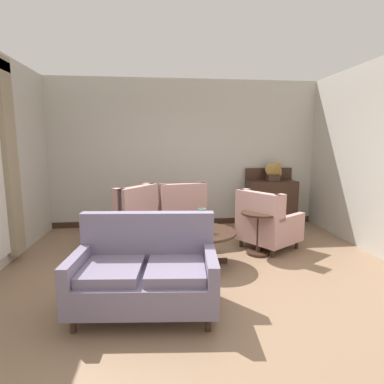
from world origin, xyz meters
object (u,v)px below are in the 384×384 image
object	(u,v)px
side_table	(259,229)
sideboard	(271,200)
armchair_beside_settee	(180,215)
coffee_table	(203,236)
gramophone	(276,168)
armchair_far_left	(266,224)
porcelain_vase	(202,221)
armchair_near_sideboard	(126,223)
settee	(145,273)

from	to	relation	value
side_table	sideboard	xyz separation A→B (m)	(0.80, 1.64, 0.13)
armchair_beside_settee	sideboard	distance (m)	2.08
coffee_table	gramophone	distance (m)	2.71
armchair_far_left	sideboard	world-z (taller)	sideboard
coffee_table	porcelain_vase	bearing A→B (deg)	178.38
armchair_beside_settee	armchair_far_left	size ratio (longest dim) A/B	0.93
porcelain_vase	armchair_far_left	world-z (taller)	armchair_far_left
porcelain_vase	armchair_beside_settee	size ratio (longest dim) A/B	0.31
gramophone	porcelain_vase	bearing A→B (deg)	-133.90
armchair_near_sideboard	gramophone	size ratio (longest dim) A/B	2.17
porcelain_vase	armchair_beside_settee	distance (m)	1.34
settee	side_table	bearing A→B (deg)	45.83
sideboard	gramophone	xyz separation A→B (m)	(0.05, -0.09, 0.69)
armchair_far_left	gramophone	distance (m)	1.68
porcelain_vase	gramophone	size ratio (longest dim) A/B	0.60
settee	armchair_near_sideboard	bearing A→B (deg)	106.54
porcelain_vase	sideboard	bearing A→B (deg)	48.31
porcelain_vase	armchair_far_left	distance (m)	1.30
armchair_near_sideboard	sideboard	xyz separation A→B (m)	(2.90, 1.18, 0.10)
porcelain_vase	armchair_beside_settee	xyz separation A→B (m)	(-0.22, 1.31, -0.21)
settee	sideboard	size ratio (longest dim) A/B	1.26
side_table	gramophone	xyz separation A→B (m)	(0.85, 1.55, 0.82)
porcelain_vase	settee	distance (m)	1.39
gramophone	side_table	bearing A→B (deg)	-118.81
armchair_beside_settee	armchair_near_sideboard	size ratio (longest dim) A/B	0.87
porcelain_vase	armchair_far_left	xyz separation A→B (m)	(1.15, 0.55, -0.22)
porcelain_vase	gramophone	xyz separation A→B (m)	(1.80, 1.87, 0.59)
armchair_beside_settee	porcelain_vase	bearing A→B (deg)	88.40
settee	armchair_beside_settee	world-z (taller)	armchair_beside_settee
porcelain_vase	gramophone	distance (m)	2.66
armchair_beside_settee	sideboard	size ratio (longest dim) A/B	0.86
coffee_table	porcelain_vase	distance (m)	0.23
armchair_beside_settee	armchair_far_left	bearing A→B (deg)	139.97
armchair_near_sideboard	sideboard	distance (m)	3.13
porcelain_vase	armchair_near_sideboard	bearing A→B (deg)	145.54
armchair_near_sideboard	gramophone	world-z (taller)	gramophone
porcelain_vase	side_table	xyz separation A→B (m)	(0.95, 0.32, -0.23)
coffee_table	armchair_far_left	distance (m)	1.26
armchair_beside_settee	gramophone	size ratio (longest dim) A/B	1.90
settee	coffee_table	bearing A→B (deg)	61.03
armchair_beside_settee	gramophone	bearing A→B (deg)	-175.57
armchair_far_left	armchair_near_sideboard	xyz separation A→B (m)	(-2.30, 0.24, 0.02)
coffee_table	sideboard	bearing A→B (deg)	48.62
porcelain_vase	armchair_near_sideboard	size ratio (longest dim) A/B	0.27
porcelain_vase	sideboard	distance (m)	2.64
sideboard	armchair_near_sideboard	bearing A→B (deg)	-157.85
settee	armchair_beside_settee	size ratio (longest dim) A/B	1.46
armchair_far_left	armchair_near_sideboard	world-z (taller)	armchair_near_sideboard
coffee_table	armchair_near_sideboard	world-z (taller)	armchair_near_sideboard
armchair_near_sideboard	sideboard	bearing A→B (deg)	149.67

